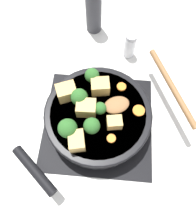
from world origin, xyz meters
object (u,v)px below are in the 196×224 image
object	(u,v)px
skillet_pan	(97,116)
salt_shaker	(130,46)
wooden_spoon	(150,94)
pepper_mill	(94,7)

from	to	relation	value
skillet_pan	salt_shaker	bearing A→B (deg)	162.49
wooden_spoon	pepper_mill	size ratio (longest dim) A/B	1.22
wooden_spoon	salt_shaker	size ratio (longest dim) A/B	2.84
pepper_mill	wooden_spoon	bearing A→B (deg)	30.73
skillet_pan	wooden_spoon	bearing A→B (deg)	114.94
skillet_pan	salt_shaker	size ratio (longest dim) A/B	4.11
skillet_pan	pepper_mill	xyz separation A→B (m)	(-0.36, -0.04, 0.04)
skillet_pan	salt_shaker	world-z (taller)	salt_shaker
wooden_spoon	pepper_mill	world-z (taller)	pepper_mill
wooden_spoon	pepper_mill	bearing A→B (deg)	-149.27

